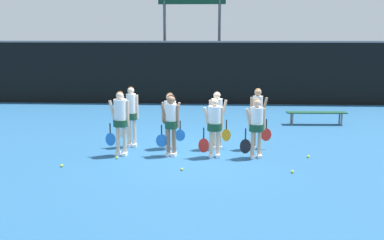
{
  "coord_description": "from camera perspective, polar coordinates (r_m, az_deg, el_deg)",
  "views": [
    {
      "loc": [
        0.59,
        -12.23,
        3.28
      ],
      "look_at": [
        0.01,
        -0.0,
        0.92
      ],
      "focal_mm": 42.0,
      "sensor_mm": 36.0,
      "label": 1
    }
  ],
  "objects": [
    {
      "name": "player_4",
      "position": [
        13.17,
        -7.75,
        1.0
      ],
      "size": [
        0.61,
        0.32,
        1.78
      ],
      "rotation": [
        0.0,
        0.0,
        0.02
      ],
      "color": "beige",
      "rests_on": "ground_plane"
    },
    {
      "name": "tennis_ball_2",
      "position": [
        12.14,
        -9.52,
        -4.74
      ],
      "size": [
        0.07,
        0.07,
        0.07
      ],
      "primitive_type": "sphere",
      "color": "#CCE033",
      "rests_on": "ground_plane"
    },
    {
      "name": "player_1",
      "position": [
        12.1,
        -2.7,
        0.03
      ],
      "size": [
        0.64,
        0.35,
        1.68
      ],
      "rotation": [
        0.0,
        0.0,
        -0.21
      ],
      "color": "#8C664C",
      "rests_on": "ground_plane"
    },
    {
      "name": "tennis_ball_1",
      "position": [
        11.06,
        12.61,
        -6.41
      ],
      "size": [
        0.07,
        0.07,
        0.07
      ],
      "primitive_type": "sphere",
      "color": "#CCE033",
      "rests_on": "ground_plane"
    },
    {
      "name": "tennis_ball_0",
      "position": [
        12.47,
        14.55,
        -4.52
      ],
      "size": [
        0.07,
        0.07,
        0.07
      ],
      "primitive_type": "sphere",
      "color": "#CCE033",
      "rests_on": "ground_plane"
    },
    {
      "name": "scoreboard",
      "position": [
        22.63,
        -0.01,
        14.18
      ],
      "size": [
        3.3,
        0.15,
        5.91
      ],
      "color": "#515156",
      "rests_on": "ground_plane"
    },
    {
      "name": "ground_plane",
      "position": [
        12.67,
        -0.04,
        -4.08
      ],
      "size": [
        140.0,
        140.0,
        0.0
      ],
      "primitive_type": "plane",
      "color": "#235684"
    },
    {
      "name": "player_0",
      "position": [
        12.25,
        -9.1,
        0.33
      ],
      "size": [
        0.67,
        0.4,
        1.77
      ],
      "rotation": [
        0.0,
        0.0,
        -0.08
      ],
      "color": "beige",
      "rests_on": "ground_plane"
    },
    {
      "name": "tennis_ball_3",
      "position": [
        11.73,
        -16.22,
        -5.58
      ],
      "size": [
        0.07,
        0.07,
        0.07
      ],
      "primitive_type": "sphere",
      "color": "#CCE033",
      "rests_on": "ground_plane"
    },
    {
      "name": "player_5",
      "position": [
        12.9,
        -2.78,
        0.59
      ],
      "size": [
        0.67,
        0.39,
        1.63
      ],
      "rotation": [
        0.0,
        0.0,
        -0.0
      ],
      "color": "tan",
      "rests_on": "ground_plane"
    },
    {
      "name": "tennis_ball_4",
      "position": [
        10.99,
        -1.31,
        -6.27
      ],
      "size": [
        0.07,
        0.07,
        0.07
      ],
      "primitive_type": "sphere",
      "color": "#CCE033",
      "rests_on": "ground_plane"
    },
    {
      "name": "player_2",
      "position": [
        11.97,
        2.85,
        -0.36
      ],
      "size": [
        0.67,
        0.39,
        1.6
      ],
      "rotation": [
        0.0,
        0.0,
        0.04
      ],
      "color": "beige",
      "rests_on": "ground_plane"
    },
    {
      "name": "fence_windscreen",
      "position": [
        21.17,
        1.13,
        6.06
      ],
      "size": [
        60.0,
        0.08,
        2.95
      ],
      "color": "black",
      "rests_on": "ground_plane"
    },
    {
      "name": "player_7",
      "position": [
        12.95,
        8.34,
        0.79
      ],
      "size": [
        0.62,
        0.33,
        1.76
      ],
      "rotation": [
        0.0,
        0.0,
        -0.06
      ],
      "color": "tan",
      "rests_on": "ground_plane"
    },
    {
      "name": "player_3",
      "position": [
        12.0,
        8.16,
        -0.38
      ],
      "size": [
        0.67,
        0.39,
        1.61
      ],
      "rotation": [
        0.0,
        0.0,
        0.12
      ],
      "color": "tan",
      "rests_on": "ground_plane"
    },
    {
      "name": "player_6",
      "position": [
        12.84,
        3.19,
        0.63
      ],
      "size": [
        0.64,
        0.37,
        1.68
      ],
      "rotation": [
        0.0,
        0.0,
        0.18
      ],
      "color": "beige",
      "rests_on": "ground_plane"
    },
    {
      "name": "bench_courtside",
      "position": [
        17.0,
        15.52,
        0.8
      ],
      "size": [
        2.18,
        0.43,
        0.47
      ],
      "rotation": [
        0.0,
        0.0,
        0.03
      ],
      "color": "#19472D",
      "rests_on": "ground_plane"
    }
  ]
}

